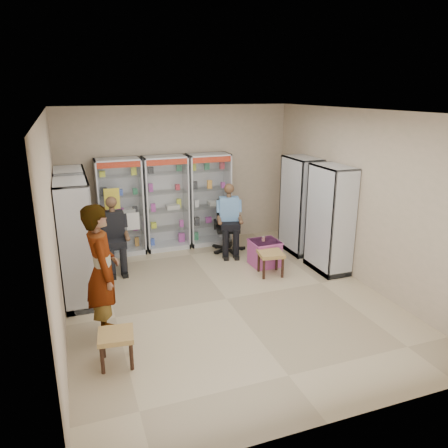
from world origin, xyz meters
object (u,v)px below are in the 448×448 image
object	(u,v)px
cabinet_left_near	(77,244)
seated_shopkeeper	(229,220)
cabinet_left_far	(74,224)
woven_stool_b	(117,348)
office_chair	(228,226)
pink_trunk	(265,253)
standing_man	(102,272)
cabinet_back_right	(209,200)
cabinet_right_far	(300,205)
cabinet_back_left	(121,207)
wooden_chair	(114,244)
woven_stool_a	(270,263)
cabinet_right_near	(330,219)
cabinet_back_mid	(166,203)

from	to	relation	value
cabinet_left_near	seated_shopkeeper	size ratio (longest dim) A/B	1.45
cabinet_left_far	woven_stool_b	bearing A→B (deg)	6.30
cabinet_left_near	office_chair	bearing A→B (deg)	114.89
cabinet_left_near	pink_trunk	xyz separation A→B (m)	(3.44, 0.42, -0.75)
woven_stool_b	standing_man	distance (m)	1.05
cabinet_back_right	cabinet_right_far	world-z (taller)	same
cabinet_left_far	pink_trunk	world-z (taller)	cabinet_left_far
cabinet_back_left	cabinet_right_far	size ratio (longest dim) A/B	1.00
cabinet_back_right	cabinet_right_far	distance (m)	1.98
cabinet_back_right	seated_shopkeeper	distance (m)	0.77
seated_shopkeeper	cabinet_back_left	bearing A→B (deg)	176.75
wooden_chair	woven_stool_a	bearing A→B (deg)	-26.66
office_chair	standing_man	xyz separation A→B (m)	(-2.77, -2.55, 0.40)
cabinet_right_near	pink_trunk	bearing A→B (deg)	58.84
cabinet_back_left	standing_man	size ratio (longest dim) A/B	1.06
cabinet_back_mid	wooden_chair	distance (m)	1.50
cabinet_back_right	pink_trunk	bearing A→B (deg)	-69.28
pink_trunk	woven_stool_b	bearing A→B (deg)	-143.43
cabinet_back_left	wooden_chair	xyz separation A→B (m)	(-0.25, -0.73, -0.53)
wooden_chair	office_chair	world-z (taller)	office_chair
cabinet_back_mid	woven_stool_a	world-z (taller)	cabinet_back_mid
cabinet_right_near	seated_shopkeeper	world-z (taller)	cabinet_right_near
cabinet_back_right	cabinet_right_far	size ratio (longest dim) A/B	1.00
pink_trunk	cabinet_back_left	bearing A→B (deg)	147.27
cabinet_back_right	cabinet_left_near	size ratio (longest dim) A/B	1.00
cabinet_right_near	seated_shopkeeper	xyz separation A→B (m)	(-1.41, 1.56, -0.31)
cabinet_right_near	cabinet_back_mid	bearing A→B (deg)	49.16
cabinet_right_far	cabinet_left_far	bearing A→B (deg)	87.43
seated_shopkeeper	standing_man	distance (m)	3.74
cabinet_left_far	cabinet_back_left	bearing A→B (deg)	135.00
cabinet_back_left	cabinet_back_mid	bearing A→B (deg)	0.00
cabinet_left_far	cabinet_right_far	bearing A→B (deg)	87.43
wooden_chair	woven_stool_b	bearing A→B (deg)	-96.26
pink_trunk	standing_man	world-z (taller)	standing_man
woven_stool_a	cabinet_back_right	bearing A→B (deg)	104.03
cabinet_back_mid	seated_shopkeeper	bearing A→B (deg)	-29.64
cabinet_back_mid	cabinet_back_right	size ratio (longest dim) A/B	1.00
wooden_chair	woven_stool_a	xyz separation A→B (m)	(2.67, -1.34, -0.25)
cabinet_back_left	cabinet_back_mid	xyz separation A→B (m)	(0.95, 0.00, 0.00)
cabinet_left_near	seated_shopkeeper	xyz separation A→B (m)	(3.05, 1.36, -0.31)
wooden_chair	cabinet_left_far	bearing A→B (deg)	-163.61
seated_shopkeeper	pink_trunk	size ratio (longest dim) A/B	2.66
cabinet_back_mid	cabinet_left_near	distance (m)	2.77
cabinet_left_far	office_chair	world-z (taller)	cabinet_left_far
cabinet_back_right	woven_stool_b	distance (m)	4.72
cabinet_left_far	office_chair	bearing A→B (deg)	95.89
cabinet_left_far	woven_stool_a	bearing A→B (deg)	71.21
office_chair	standing_man	size ratio (longest dim) A/B	0.57
cabinet_right_far	pink_trunk	size ratio (longest dim) A/B	3.85
cabinet_back_left	cabinet_right_near	xyz separation A→B (m)	(3.53, -2.23, 0.00)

